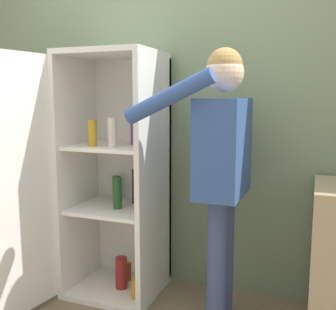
{
  "coord_description": "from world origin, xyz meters",
  "views": [
    {
      "loc": [
        1.03,
        -1.72,
        1.38
      ],
      "look_at": [
        0.13,
        0.65,
        1.01
      ],
      "focal_mm": 42.0,
      "sensor_mm": 36.0,
      "label": 1
    }
  ],
  "objects": [
    {
      "name": "refrigerator",
      "position": [
        -0.36,
        0.56,
        0.83
      ],
      "size": [
        0.79,
        1.17,
        1.68
      ],
      "color": "white",
      "rests_on": "ground_plane"
    },
    {
      "name": "person",
      "position": [
        0.52,
        0.52,
        1.05
      ],
      "size": [
        0.64,
        0.59,
        1.66
      ],
      "color": "#384770",
      "rests_on": "ground_plane"
    },
    {
      "name": "wall_back",
      "position": [
        0.0,
        0.98,
        1.27
      ],
      "size": [
        7.0,
        0.06,
        2.55
      ],
      "color": "gray",
      "rests_on": "ground_plane"
    }
  ]
}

